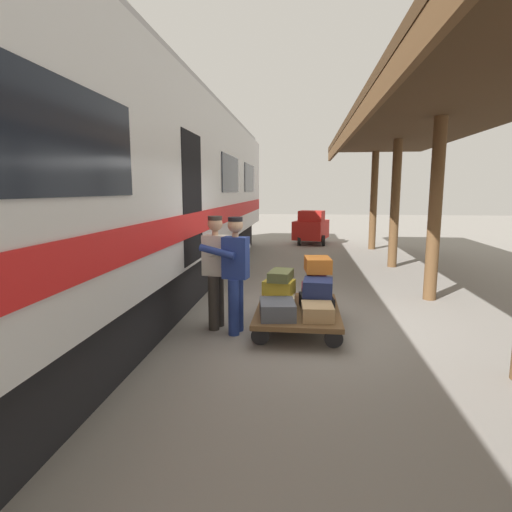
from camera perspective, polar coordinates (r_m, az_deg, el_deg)
name	(u,v)px	position (r m, az deg, el deg)	size (l,w,h in m)	color
ground_plane	(316,323)	(6.74, 8.11, -9.09)	(60.00, 60.00, 0.00)	gray
platform_canopy	(476,103)	(6.94, 27.83, 17.94)	(3.20, 18.20, 3.56)	brown
train_car	(101,191)	(7.17, -20.42, 8.27)	(3.02, 19.70, 4.00)	silver
luggage_cart	(298,311)	(6.41, 5.69, -7.43)	(1.23, 1.87, 0.32)	brown
suitcase_black_hardshell	(316,302)	(6.37, 8.21, -6.22)	(0.46, 0.53, 0.20)	black
suitcase_slate_roller	(277,309)	(5.88, 2.92, -7.27)	(0.48, 0.59, 0.23)	#4C515B
suitcase_burgundy_valise	(315,292)	(6.87, 8.09, -4.90)	(0.45, 0.50, 0.25)	maroon
suitcase_cream_canvas	(279,301)	(6.38, 3.21, -6.12)	(0.46, 0.50, 0.20)	beige
suitcase_tan_vintage	(317,312)	(5.88, 8.36, -7.51)	(0.42, 0.50, 0.20)	tan
suitcase_gray_aluminum	(281,293)	(6.88, 3.45, -5.02)	(0.40, 0.55, 0.20)	#9EA0A5
suitcase_maroon_trunk	(317,279)	(6.78, 8.28, -3.06)	(0.31, 0.43, 0.22)	maroon
suitcase_yellow_case	(279,287)	(6.37, 3.16, -4.25)	(0.43, 0.37, 0.21)	gold
suitcase_orange_carryall	(318,265)	(6.77, 8.41, -1.16)	(0.39, 0.56, 0.23)	#CC6B23
suitcase_olive_duffel	(281,275)	(6.36, 3.40, -2.64)	(0.31, 0.54, 0.15)	brown
suitcase_navy_fabric	(318,287)	(6.34, 8.44, -4.26)	(0.43, 0.50, 0.24)	navy
porter_in_overalls	(234,271)	(6.05, -2.97, -2.04)	(0.71, 0.50, 1.70)	navy
porter_by_door	(217,268)	(6.28, -5.34, -1.66)	(0.71, 0.51, 1.70)	#332D28
baggage_tug	(311,228)	(16.40, 7.52, 3.83)	(1.48, 1.92, 1.30)	#B21E19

